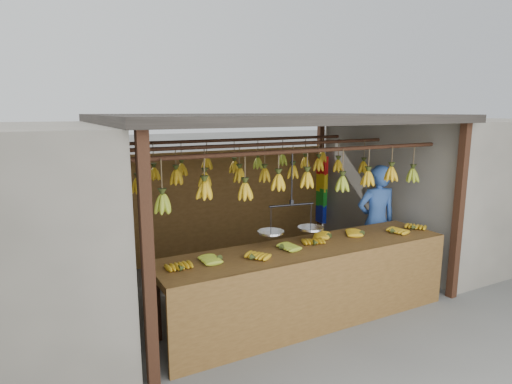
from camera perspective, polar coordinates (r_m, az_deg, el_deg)
ground at (r=6.25m, az=1.32°, el=-12.26°), size 80.00×80.00×0.00m
stall at (r=6.05m, az=-0.13°, el=6.30°), size 4.30×3.30×2.40m
neighbor_right at (r=8.24m, az=23.80°, el=0.83°), size 3.00×3.00×2.30m
counter at (r=4.99m, az=7.77°, el=-9.65°), size 3.59×0.82×0.96m
hanging_bananas at (r=5.81m, az=1.37°, el=2.57°), size 3.61×2.24×0.38m
balance_scale at (r=4.95m, az=4.71°, el=-4.59°), size 0.79×0.37×0.92m
vendor at (r=6.54m, az=15.72°, el=-3.83°), size 0.69×0.53×1.68m
bag_bundles at (r=8.07m, az=8.73°, el=0.32°), size 0.08×0.26×1.25m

